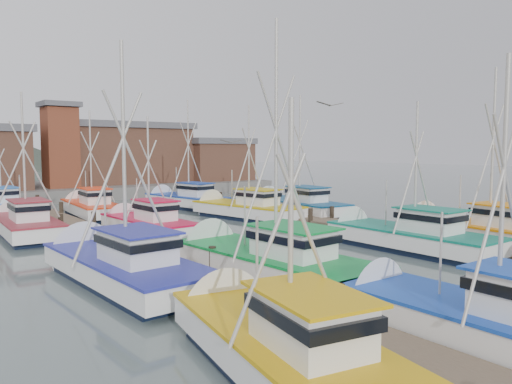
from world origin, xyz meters
TOP-DOWN VIEW (x-y plane):
  - ground at (0.00, 0.00)m, footprint 260.00×260.00m
  - dock_left at (-7.00, 4.04)m, footprint 2.30×46.00m
  - dock_right at (7.00, 4.04)m, footprint 2.30×46.00m
  - quay at (0.00, 37.00)m, footprint 44.00×16.00m
  - shed_center at (6.00, 37.00)m, footprint 14.84×9.54m
  - shed_right at (17.00, 34.00)m, footprint 8.48×6.36m
  - lookout_tower at (-2.00, 33.00)m, footprint 3.60×3.60m
  - boat_0 at (-4.48, -12.21)m, footprint 3.29×8.69m
  - boat_2 at (-9.49, -10.30)m, footprint 4.11×8.92m
  - boat_4 at (-4.52, -3.40)m, footprint 4.34×10.10m
  - boat_5 at (4.54, -3.31)m, footprint 3.39×9.39m
  - boat_6 at (-9.46, -0.72)m, footprint 4.09×9.90m
  - boat_7 at (9.27, -4.65)m, footprint 4.17×10.10m
  - boat_8 at (-4.34, 8.15)m, footprint 3.07×8.32m
  - boat_9 at (4.65, 10.94)m, footprint 4.42×9.82m
  - boat_10 at (-9.94, 12.55)m, footprint 3.74×9.08m
  - boat_11 at (9.37, 10.54)m, footprint 4.12×9.99m
  - boat_12 at (-4.03, 18.63)m, footprint 3.48×8.89m
  - boat_13 at (4.37, 19.26)m, footprint 4.24×9.45m
  - gull_near at (0.02, -2.57)m, footprint 1.55×0.64m
  - gull_far at (0.68, 6.48)m, footprint 1.54×0.60m

SIDE VIEW (x-z plane):
  - ground at x=0.00m, z-range 0.00..0.00m
  - dock_left at x=-7.00m, z-range -0.54..0.96m
  - dock_right at x=7.00m, z-range -0.54..0.96m
  - quay at x=0.00m, z-range 0.00..1.20m
  - boat_2 at x=-9.49m, z-range -2.77..4.13m
  - boat_8 at x=-4.34m, z-range -3.12..4.47m
  - boat_0 at x=-4.48m, z-range -3.38..4.73m
  - boat_5 at x=4.54m, z-range -3.45..4.80m
  - boat_12 at x=-4.03m, z-range -3.64..5.00m
  - boat_9 at x=4.65m, z-range -3.85..5.22m
  - boat_10 at x=-9.94m, z-range -3.86..5.23m
  - boat_13 at x=4.37m, z-range -4.32..5.69m
  - boat_11 at x=9.37m, z-range -4.37..5.74m
  - boat_7 at x=9.27m, z-range -4.44..5.81m
  - boat_6 at x=-9.46m, z-range -4.25..5.63m
  - boat_4 at x=-4.52m, z-range -4.75..6.13m
  - shed_right at x=17.00m, z-range 1.24..6.44m
  - shed_center at x=6.00m, z-range 1.24..8.14m
  - lookout_tower at x=-2.00m, z-range 1.30..9.80m
  - gull_far at x=0.68m, z-range 5.43..5.67m
  - gull_near at x=0.02m, z-range 7.01..7.25m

